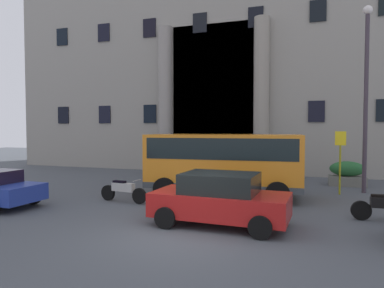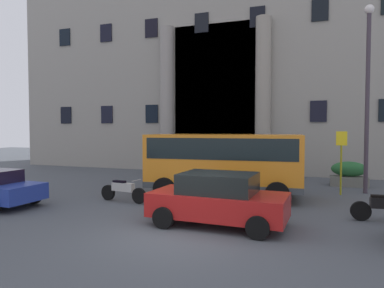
% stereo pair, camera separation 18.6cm
% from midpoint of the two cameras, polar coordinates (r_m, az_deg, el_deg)
% --- Properties ---
extents(ground_plane, '(80.00, 64.00, 0.12)m').
position_cam_midpoint_polar(ground_plane, '(9.62, -2.60, -15.01)').
color(ground_plane, '#494E55').
extents(office_building_facade, '(35.45, 9.71, 17.40)m').
position_cam_midpoint_polar(office_building_facade, '(26.87, 11.58, 15.08)').
color(office_building_facade, gray).
rests_on(office_building_facade, ground_plane).
extents(orange_minibus, '(6.40, 3.13, 2.59)m').
position_cam_midpoint_polar(orange_minibus, '(14.52, 4.92, -2.51)').
color(orange_minibus, orange).
rests_on(orange_minibus, ground_plane).
extents(bus_stop_sign, '(0.44, 0.08, 2.72)m').
position_cam_midpoint_polar(bus_stop_sign, '(16.22, 22.71, -1.76)').
color(bus_stop_sign, '#979417').
rests_on(bus_stop_sign, ground_plane).
extents(hedge_planter_far_west, '(2.12, 0.83, 1.30)m').
position_cam_midpoint_polar(hedge_planter_far_west, '(19.15, 7.73, -4.11)').
color(hedge_planter_far_west, '#636A5B').
rests_on(hedge_planter_far_west, ground_plane).
extents(hedge_planter_entrance_right, '(1.73, 0.87, 1.22)m').
position_cam_midpoint_polar(hedge_planter_entrance_right, '(18.93, 23.74, -4.50)').
color(hedge_planter_entrance_right, slate).
rests_on(hedge_planter_entrance_right, ground_plane).
extents(hedge_planter_east, '(1.73, 0.84, 1.65)m').
position_cam_midpoint_polar(hedge_planter_east, '(21.03, -4.25, -3.04)').
color(hedge_planter_east, gray).
rests_on(hedge_planter_east, ground_plane).
extents(parked_coupe_end, '(4.02, 2.14, 1.54)m').
position_cam_midpoint_polar(parked_coupe_end, '(10.39, 4.08, -8.93)').
color(parked_coupe_end, red).
rests_on(parked_coupe_end, ground_plane).
extents(motorcycle_far_end, '(2.09, 0.56, 0.89)m').
position_cam_midpoint_polar(motorcycle_far_end, '(13.89, -11.67, -7.37)').
color(motorcycle_far_end, black).
rests_on(motorcycle_far_end, ground_plane).
extents(lamppost_plaza_centre, '(0.40, 0.40, 8.15)m').
position_cam_midpoint_polar(lamppost_plaza_centre, '(17.15, 26.25, 8.54)').
color(lamppost_plaza_centre, '#3E333E').
rests_on(lamppost_plaza_centre, ground_plane).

